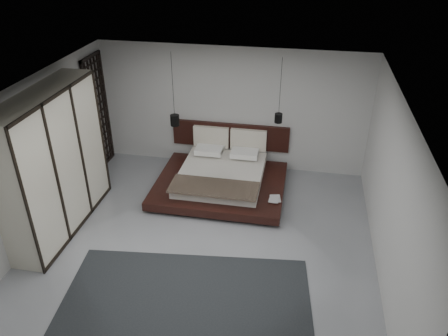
% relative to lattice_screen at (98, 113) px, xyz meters
% --- Properties ---
extents(floor, '(6.00, 6.00, 0.00)m').
position_rel_lattice_screen_xyz_m(floor, '(2.95, -2.45, -1.30)').
color(floor, gray).
rests_on(floor, ground).
extents(ceiling, '(6.00, 6.00, 0.00)m').
position_rel_lattice_screen_xyz_m(ceiling, '(2.95, -2.45, 1.50)').
color(ceiling, white).
rests_on(ceiling, wall_back).
extents(wall_back, '(6.00, 0.00, 6.00)m').
position_rel_lattice_screen_xyz_m(wall_back, '(2.95, 0.55, 0.10)').
color(wall_back, '#B4B4B2').
rests_on(wall_back, floor).
extents(wall_front, '(6.00, 0.00, 6.00)m').
position_rel_lattice_screen_xyz_m(wall_front, '(2.95, -5.45, 0.10)').
color(wall_front, '#B4B4B2').
rests_on(wall_front, floor).
extents(wall_left, '(0.00, 6.00, 6.00)m').
position_rel_lattice_screen_xyz_m(wall_left, '(-0.05, -2.45, 0.10)').
color(wall_left, '#B4B4B2').
rests_on(wall_left, floor).
extents(wall_right, '(0.00, 6.00, 6.00)m').
position_rel_lattice_screen_xyz_m(wall_right, '(5.95, -2.45, 0.10)').
color(wall_right, '#B4B4B2').
rests_on(wall_right, floor).
extents(lattice_screen, '(0.05, 0.90, 2.60)m').
position_rel_lattice_screen_xyz_m(lattice_screen, '(0.00, 0.00, 0.00)').
color(lattice_screen, black).
rests_on(lattice_screen, floor).
extents(bed, '(2.69, 2.36, 1.06)m').
position_rel_lattice_screen_xyz_m(bed, '(2.92, -0.54, -1.02)').
color(bed, black).
rests_on(bed, floor).
extents(book_lower, '(0.25, 0.31, 0.03)m').
position_rel_lattice_screen_xyz_m(book_lower, '(4.03, -1.18, -1.04)').
color(book_lower, '#99724C').
rests_on(book_lower, bed).
extents(book_upper, '(0.22, 0.28, 0.02)m').
position_rel_lattice_screen_xyz_m(book_upper, '(4.01, -1.21, -1.01)').
color(book_upper, '#99724C').
rests_on(book_upper, book_lower).
extents(pendant_left, '(0.19, 0.19, 1.60)m').
position_rel_lattice_screen_xyz_m(pendant_left, '(1.82, -0.12, 0.03)').
color(pendant_left, black).
rests_on(pendant_left, ceiling).
extents(pendant_right, '(0.16, 0.16, 1.35)m').
position_rel_lattice_screen_xyz_m(pendant_right, '(4.03, -0.12, 0.26)').
color(pendant_right, black).
rests_on(pendant_right, ceiling).
extents(wardrobe, '(0.63, 2.69, 2.64)m').
position_rel_lattice_screen_xyz_m(wardrobe, '(0.25, -2.37, 0.02)').
color(wardrobe, beige).
rests_on(wardrobe, floor).
extents(rug, '(4.05, 3.10, 0.02)m').
position_rel_lattice_screen_xyz_m(rug, '(3.05, -4.15, -1.29)').
color(rug, black).
rests_on(rug, floor).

